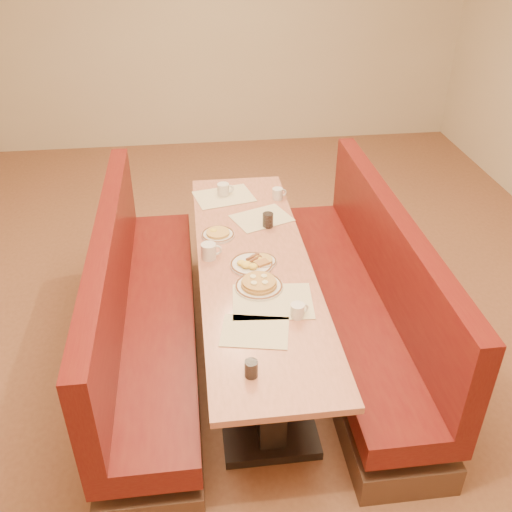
{
  "coord_description": "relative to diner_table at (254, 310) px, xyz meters",
  "views": [
    {
      "loc": [
        -0.36,
        -2.97,
        2.71
      ],
      "look_at": [
        0.0,
        -0.08,
        0.85
      ],
      "focal_mm": 40.0,
      "sensor_mm": 36.0,
      "label": 1
    }
  ],
  "objects": [
    {
      "name": "placemat_far_right",
      "position": [
        0.12,
        0.56,
        0.38
      ],
      "size": [
        0.47,
        0.41,
        0.0
      ],
      "primitive_type": "cube",
      "rotation": [
        0.0,
        0.0,
        0.37
      ],
      "color": "beige",
      "rests_on": "diner_table"
    },
    {
      "name": "extra_plate_far",
      "position": [
        -0.21,
        0.35,
        0.39
      ],
      "size": [
        0.22,
        0.22,
        0.05
      ],
      "rotation": [
        0.0,
        0.0,
        -0.01
      ],
      "color": "silver",
      "rests_on": "diner_table"
    },
    {
      "name": "placemat_far_left",
      "position": [
        -0.12,
        0.93,
        0.38
      ],
      "size": [
        0.49,
        0.41,
        0.0
      ],
      "primitive_type": "cube",
      "rotation": [
        0.0,
        0.0,
        0.23
      ],
      "color": "beige",
      "rests_on": "diner_table"
    },
    {
      "name": "soda_tumbler_near",
      "position": [
        -0.14,
        -0.98,
        0.42
      ],
      "size": [
        0.06,
        0.06,
        0.09
      ],
      "color": "black",
      "rests_on": "diner_table"
    },
    {
      "name": "pancake_plate",
      "position": [
        -0.01,
        -0.27,
        0.4
      ],
      "size": [
        0.28,
        0.28,
        0.06
      ],
      "rotation": [
        0.0,
        0.0,
        0.31
      ],
      "color": "silver",
      "rests_on": "diner_table"
    },
    {
      "name": "room_envelope",
      "position": [
        0.0,
        0.0,
        1.56
      ],
      "size": [
        6.04,
        8.04,
        2.82
      ],
      "color": "beige",
      "rests_on": "ground"
    },
    {
      "name": "booth_left",
      "position": [
        -0.73,
        0.0,
        -0.01
      ],
      "size": [
        0.55,
        2.5,
        1.05
      ],
      "color": "#4C3326",
      "rests_on": "ground"
    },
    {
      "name": "soda_tumbler_mid",
      "position": [
        0.15,
        0.44,
        0.43
      ],
      "size": [
        0.07,
        0.07,
        0.1
      ],
      "color": "black",
      "rests_on": "diner_table"
    },
    {
      "name": "coffee_mug_a",
      "position": [
        0.17,
        -0.57,
        0.42
      ],
      "size": [
        0.11,
        0.08,
        0.08
      ],
      "rotation": [
        0.0,
        0.0,
        0.34
      ],
      "color": "silver",
      "rests_on": "diner_table"
    },
    {
      "name": "coffee_mug_b",
      "position": [
        -0.28,
        0.09,
        0.43
      ],
      "size": [
        0.13,
        0.09,
        0.1
      ],
      "rotation": [
        0.0,
        0.0,
        0.11
      ],
      "color": "silver",
      "rests_on": "diner_table"
    },
    {
      "name": "placemat_near_right",
      "position": [
        0.05,
        -0.42,
        0.38
      ],
      "size": [
        0.48,
        0.38,
        0.0
      ],
      "primitive_type": "cube",
      "rotation": [
        0.0,
        0.0,
        -0.09
      ],
      "color": "beige",
      "rests_on": "diner_table"
    },
    {
      "name": "coffee_mug_c",
      "position": [
        0.28,
        0.85,
        0.42
      ],
      "size": [
        0.11,
        0.08,
        0.09
      ],
      "rotation": [
        0.0,
        0.0,
        0.24
      ],
      "color": "silver",
      "rests_on": "diner_table"
    },
    {
      "name": "extra_plate_mid",
      "position": [
        0.05,
        -0.01,
        0.39
      ],
      "size": [
        0.18,
        0.18,
        0.04
      ],
      "rotation": [
        0.0,
        0.0,
        0.41
      ],
      "color": "silver",
      "rests_on": "diner_table"
    },
    {
      "name": "ground",
      "position": [
        0.0,
        0.0,
        -0.37
      ],
      "size": [
        8.0,
        8.0,
        0.0
      ],
      "primitive_type": "plane",
      "color": "#9E6647",
      "rests_on": "ground"
    },
    {
      "name": "placemat_near_left",
      "position": [
        -0.08,
        -0.67,
        0.38
      ],
      "size": [
        0.4,
        0.33,
        0.0
      ],
      "primitive_type": "cube",
      "rotation": [
        0.0,
        0.0,
        -0.21
      ],
      "color": "beige",
      "rests_on": "diner_table"
    },
    {
      "name": "booth_right",
      "position": [
        0.73,
        0.0,
        -0.01
      ],
      "size": [
        0.55,
        2.5,
        1.05
      ],
      "color": "#4C3326",
      "rests_on": "ground"
    },
    {
      "name": "coffee_mug_d",
      "position": [
        -0.12,
        0.96,
        0.43
      ],
      "size": [
        0.13,
        0.09,
        0.1
      ],
      "rotation": [
        0.0,
        0.0,
        0.12
      ],
      "color": "silver",
      "rests_on": "diner_table"
    },
    {
      "name": "eggs_plate",
      "position": [
        -0.02,
        -0.04,
        0.39
      ],
      "size": [
        0.27,
        0.27,
        0.05
      ],
      "rotation": [
        0.0,
        0.0,
        0.39
      ],
      "color": "silver",
      "rests_on": "diner_table"
    },
    {
      "name": "diner_table",
      "position": [
        0.0,
        0.0,
        0.0
      ],
      "size": [
        0.7,
        2.5,
        0.75
      ],
      "color": "black",
      "rests_on": "ground"
    }
  ]
}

